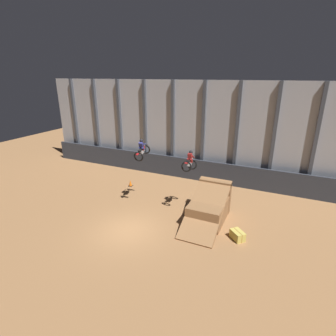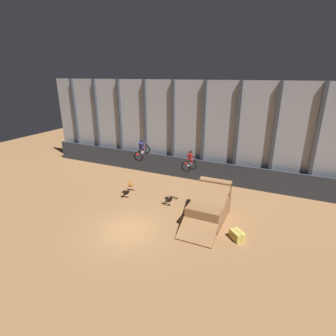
% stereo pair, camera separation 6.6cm
% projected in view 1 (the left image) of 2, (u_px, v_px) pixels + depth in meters
% --- Properties ---
extents(ground_plane, '(60.00, 60.00, 0.00)m').
position_uv_depth(ground_plane, '(128.00, 230.00, 17.01)').
color(ground_plane, '#996B42').
extents(arena_back_wall, '(32.00, 0.40, 9.12)m').
position_uv_depth(arena_back_wall, '(188.00, 130.00, 24.72)').
color(arena_back_wall, '#A3A8B2').
rests_on(arena_back_wall, ground_plane).
extents(lower_barrier, '(31.36, 0.20, 2.02)m').
position_uv_depth(lower_barrier, '(185.00, 168.00, 25.31)').
color(lower_barrier, '#2D333D').
rests_on(lower_barrier, ground_plane).
extents(dirt_ramp, '(2.31, 4.94, 2.54)m').
position_uv_depth(dirt_ramp, '(209.00, 207.00, 18.21)').
color(dirt_ramp, olive).
rests_on(dirt_ramp, ground_plane).
extents(rider_bike_left_air, '(0.94, 1.84, 1.54)m').
position_uv_depth(rider_bike_left_air, '(142.00, 150.00, 19.12)').
color(rider_bike_left_air, black).
extents(rider_bike_right_air, '(0.80, 1.74, 1.59)m').
position_uv_depth(rider_bike_right_air, '(190.00, 162.00, 18.27)').
color(rider_bike_right_air, black).
extents(traffic_cone_near_ramp, '(0.36, 0.36, 0.58)m').
position_uv_depth(traffic_cone_near_ramp, '(130.00, 183.00, 23.67)').
color(traffic_cone_near_ramp, black).
rests_on(traffic_cone_near_ramp, ground_plane).
extents(hay_bale_trackside, '(1.06, 1.06, 0.57)m').
position_uv_depth(hay_bale_trackside, '(237.00, 235.00, 16.03)').
color(hay_bale_trackside, '#CCB751').
rests_on(hay_bale_trackside, ground_plane).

